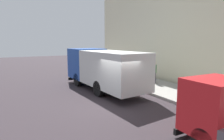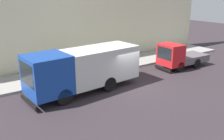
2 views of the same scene
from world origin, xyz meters
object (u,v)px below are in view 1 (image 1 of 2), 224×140
(large_utility_truck, at_px, (103,67))
(pedestrian_standing, at_px, (146,69))
(pedestrian_walking, at_px, (155,72))
(traffic_cone_orange, at_px, (113,73))

(large_utility_truck, distance_m, pedestrian_standing, 4.68)
(large_utility_truck, bearing_deg, pedestrian_standing, 4.34)
(pedestrian_walking, xyz_separation_m, pedestrian_standing, (0.26, 1.43, 0.01))
(pedestrian_standing, bearing_deg, large_utility_truck, 94.79)
(pedestrian_walking, bearing_deg, pedestrian_standing, 119.53)
(pedestrian_walking, bearing_deg, large_utility_truck, -149.80)
(pedestrian_walking, relative_size, traffic_cone_orange, 2.41)
(large_utility_truck, relative_size, traffic_cone_orange, 11.50)
(pedestrian_walking, relative_size, pedestrian_standing, 1.00)
(pedestrian_standing, bearing_deg, pedestrian_walking, 165.89)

